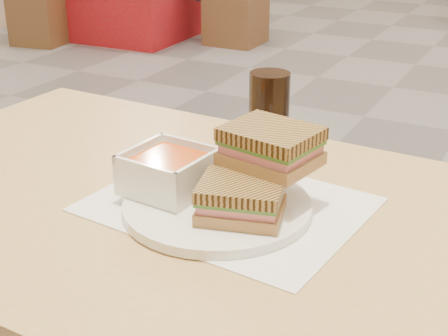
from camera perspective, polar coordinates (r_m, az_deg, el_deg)
The scene contains 9 objects.
main_table at distance 1.03m, azimuth -2.00°, elevation -8.98°, with size 1.23×0.75×0.75m.
tray_liner at distance 0.97m, azimuth 0.35°, elevation -3.20°, with size 0.41×0.34×0.00m.
plate at distance 0.95m, azimuth -0.59°, elevation -3.36°, with size 0.27×0.27×0.01m.
soup_bowl at distance 0.97m, azimuth -4.83°, elevation -0.44°, with size 0.13×0.13×0.06m.
panini_lower at distance 0.90m, azimuth 1.50°, elevation -2.71°, with size 0.13×0.12×0.05m.
panini_upper at distance 0.94m, azimuth 4.11°, elevation 1.91°, with size 0.14×0.13×0.06m.
cola_glass at distance 1.13m, azimuth 3.92°, elevation 4.64°, with size 0.07×0.07×0.15m.
bg_chair_0l at distance 5.46m, azimuth -15.64°, elevation 12.62°, with size 0.43×0.43×0.43m.
bg_chair_0r at distance 5.25m, azimuth 1.05°, elevation 13.20°, with size 0.40×0.40×0.45m.
Camera 1 is at (0.40, -2.75, 1.19)m, focal length 52.50 mm.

